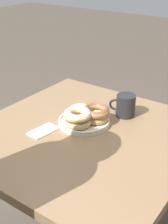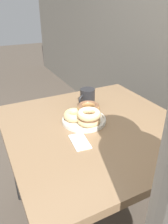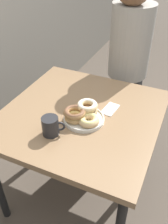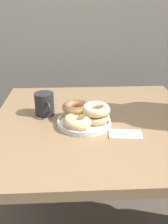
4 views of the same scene
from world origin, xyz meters
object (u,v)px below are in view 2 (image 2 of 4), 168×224
object	(u,v)px
donut_plate	(85,115)
napkin	(80,142)
coffee_mug	(87,97)
dining_table	(96,138)

from	to	relation	value
donut_plate	napkin	size ratio (longest dim) A/B	1.78
donut_plate	napkin	bearing A→B (deg)	-34.29
donut_plate	coffee_mug	world-z (taller)	coffee_mug
coffee_mug	napkin	bearing A→B (deg)	-32.42
donut_plate	coffee_mug	bearing A→B (deg)	149.31
donut_plate	napkin	xyz separation A→B (m)	(0.16, -0.11, -0.04)
dining_table	donut_plate	xyz separation A→B (m)	(-0.06, -0.04, 0.13)
napkin	coffee_mug	bearing A→B (deg)	147.58
donut_plate	coffee_mug	xyz separation A→B (m)	(-0.18, 0.11, 0.01)
dining_table	napkin	xyz separation A→B (m)	(0.10, -0.15, 0.09)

